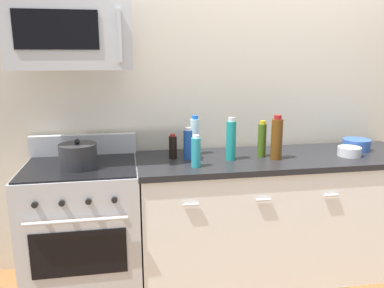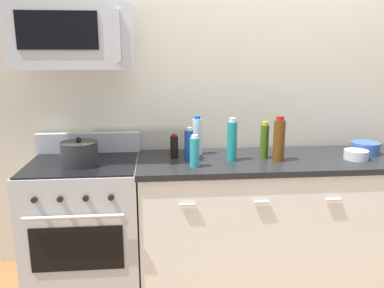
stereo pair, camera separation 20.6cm
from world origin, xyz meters
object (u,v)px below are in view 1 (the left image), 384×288
at_px(bottle_dish_soap, 196,152).
at_px(bottle_sparkling_teal, 231,140).
at_px(bowl_blue_mixing, 356,144).
at_px(bowl_steel_prep, 349,151).
at_px(bottle_wine_amber, 277,138).
at_px(bottle_olive_oil, 262,140).
at_px(bottle_water_clear, 195,136).
at_px(range_oven, 84,228).
at_px(bottle_soy_sauce_dark, 173,147).
at_px(microwave, 72,37).
at_px(stockpot, 78,156).
at_px(bottle_soda_blue, 188,144).

height_order(bottle_dish_soap, bottle_sparkling_teal, bottle_sparkling_teal).
relative_size(bowl_blue_mixing, bowl_steel_prep, 1.23).
height_order(bottle_wine_amber, bowl_blue_mixing, bottle_wine_amber).
distance_m(bottle_olive_oil, bottle_wine_amber, 0.11).
distance_m(bottle_sparkling_teal, bottle_water_clear, 0.29).
bearing_deg(bottle_wine_amber, range_oven, 177.06).
xyz_separation_m(bottle_dish_soap, bowl_steel_prep, (1.15, 0.08, -0.07)).
height_order(bottle_wine_amber, bowl_steel_prep, bottle_wine_amber).
xyz_separation_m(bottle_sparkling_teal, bottle_soy_sauce_dark, (-0.39, 0.11, -0.06)).
xyz_separation_m(range_oven, bowl_steel_prep, (1.91, -0.08, 0.49)).
height_order(bottle_olive_oil, bowl_blue_mixing, bottle_olive_oil).
relative_size(microwave, bottle_soy_sauce_dark, 4.23).
height_order(microwave, bottle_wine_amber, microwave).
bearing_deg(bowl_steel_prep, bottle_sparkling_teal, 176.90).
bearing_deg(range_oven, bottle_water_clear, 10.77).
xyz_separation_m(range_oven, bottle_dish_soap, (0.76, -0.16, 0.55)).
relative_size(bottle_sparkling_teal, bottle_wine_amber, 0.96).
xyz_separation_m(bottle_sparkling_teal, stockpot, (-1.03, -0.02, -0.06)).
bearing_deg(bowl_blue_mixing, bottle_olive_oil, -175.94).
relative_size(bottle_sparkling_teal, stockpot, 1.23).
relative_size(bottle_soy_sauce_dark, bowl_steel_prep, 1.06).
relative_size(bottle_soy_sauce_dark, bowl_blue_mixing, 0.86).
height_order(bottle_water_clear, bottle_soda_blue, bottle_water_clear).
xyz_separation_m(bowl_blue_mixing, bowl_steel_prep, (-0.15, -0.15, -0.01)).
xyz_separation_m(bottle_wine_amber, bowl_steel_prep, (0.56, -0.01, -0.11)).
bearing_deg(bottle_dish_soap, bowl_steel_prep, 4.11).
xyz_separation_m(range_oven, bottle_soda_blue, (0.74, 0.03, 0.56)).
bearing_deg(bottle_sparkling_teal, bottle_olive_oil, 9.82).
relative_size(microwave, bottle_sparkling_teal, 2.48).
bearing_deg(bottle_dish_soap, bottle_olive_oil, 18.54).
height_order(bottle_sparkling_teal, stockpot, bottle_sparkling_teal).
height_order(microwave, bottle_sparkling_teal, microwave).
xyz_separation_m(bottle_olive_oil, bottle_soda_blue, (-0.53, 0.03, -0.02)).
distance_m(microwave, bottle_wine_amber, 1.52).
relative_size(microwave, bottle_dish_soap, 3.48).
height_order(bottle_dish_soap, stockpot, bottle_dish_soap).
xyz_separation_m(bottle_soda_blue, bowl_steel_prep, (1.17, -0.12, -0.07)).
bearing_deg(bottle_sparkling_teal, stockpot, -178.87).
height_order(bowl_blue_mixing, bowl_steel_prep, bowl_blue_mixing).
height_order(bottle_olive_oil, bottle_soy_sauce_dark, bottle_olive_oil).
bearing_deg(bowl_blue_mixing, bowl_steel_prep, -135.26).
bearing_deg(microwave, bowl_blue_mixing, 0.55).
height_order(bottle_soda_blue, stockpot, bottle_soda_blue).
bearing_deg(stockpot, bottle_dish_soap, -8.28).
height_order(bottle_sparkling_teal, bottle_soda_blue, bottle_sparkling_teal).
height_order(microwave, bowl_steel_prep, microwave).
bearing_deg(range_oven, bottle_soy_sauce_dark, 6.52).
xyz_separation_m(range_oven, bottle_soy_sauce_dark, (0.64, 0.07, 0.53)).
distance_m(microwave, bottle_olive_oil, 1.45).
bearing_deg(bottle_soda_blue, bottle_water_clear, 58.86).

